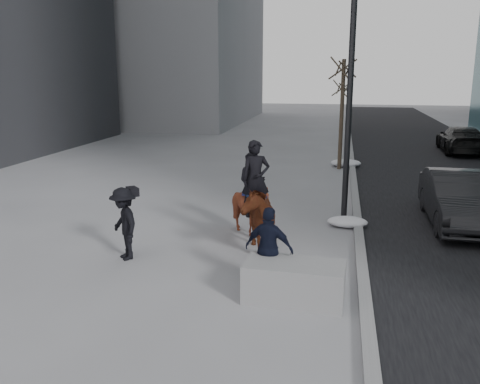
% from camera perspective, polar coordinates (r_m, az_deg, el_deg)
% --- Properties ---
extents(ground, '(120.00, 120.00, 0.00)m').
position_cam_1_polar(ground, '(11.91, -1.13, -8.36)').
color(ground, gray).
rests_on(ground, ground).
extents(road, '(8.00, 90.00, 0.01)m').
position_cam_1_polar(road, '(21.76, 23.20, 0.64)').
color(road, black).
rests_on(road, ground).
extents(curb, '(0.25, 90.00, 0.12)m').
position_cam_1_polar(curb, '(21.26, 12.63, 1.28)').
color(curb, gray).
rests_on(curb, ground).
extents(planter, '(2.00, 1.08, 0.78)m').
position_cam_1_polar(planter, '(10.18, 6.10, -9.99)').
color(planter, gray).
rests_on(planter, ground).
extents(car_near, '(1.67, 4.72, 1.55)m').
position_cam_1_polar(car_near, '(16.14, 23.34, -0.74)').
color(car_near, black).
rests_on(car_near, ground).
extents(car_far, '(2.23, 5.14, 1.47)m').
position_cam_1_polar(car_far, '(30.65, 23.55, 5.44)').
color(car_far, black).
rests_on(car_far, ground).
extents(tree_near, '(1.20, 1.20, 5.48)m').
position_cam_1_polar(tree_near, '(23.61, 11.37, 9.11)').
color(tree_near, '#35281F').
rests_on(tree_near, ground).
extents(tree_far, '(1.20, 1.20, 4.08)m').
position_cam_1_polar(tree_far, '(32.36, 11.34, 8.98)').
color(tree_far, '#3C3023').
rests_on(tree_far, ground).
extents(mounted_left, '(1.63, 2.36, 2.79)m').
position_cam_1_polar(mounted_left, '(12.55, 1.65, -2.22)').
color(mounted_left, '#501B10').
rests_on(mounted_left, ground).
extents(mounted_right, '(1.25, 1.39, 2.25)m').
position_cam_1_polar(mounted_right, '(13.92, 1.25, -1.21)').
color(mounted_right, '#46180E').
rests_on(mounted_right, ground).
extents(feeder, '(1.09, 0.96, 1.75)m').
position_cam_1_polar(feeder, '(10.47, 3.29, -6.39)').
color(feeder, black).
rests_on(feeder, ground).
extents(camera_crew, '(1.24, 1.28, 1.75)m').
position_cam_1_polar(camera_crew, '(12.42, -12.88, -3.46)').
color(camera_crew, black).
rests_on(camera_crew, ground).
extents(lamppost, '(0.25, 0.80, 9.09)m').
position_cam_1_polar(lamppost, '(15.62, 12.46, 15.24)').
color(lamppost, black).
rests_on(lamppost, ground).
extents(snow_piles, '(1.42, 10.47, 0.36)m').
position_cam_1_polar(snow_piles, '(21.15, 11.84, 1.56)').
color(snow_piles, white).
rests_on(snow_piles, ground).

